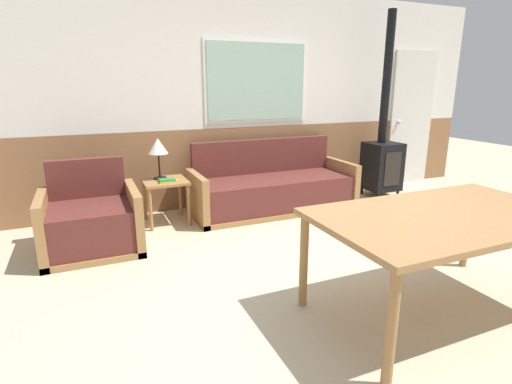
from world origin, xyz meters
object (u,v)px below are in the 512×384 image
at_px(side_table, 165,188).
at_px(wood_stove, 382,154).
at_px(armchair, 91,224).
at_px(table_lamp, 158,148).
at_px(dining_table, 445,222).
at_px(couch, 273,190).

bearing_deg(side_table, wood_stove, -1.24).
relative_size(armchair, wood_stove, 0.36).
relative_size(table_lamp, dining_table, 0.27).
bearing_deg(dining_table, table_lamp, 117.26).
bearing_deg(side_table, armchair, -147.99).
distance_m(couch, dining_table, 2.60).
bearing_deg(wood_stove, dining_table, -123.03).
distance_m(couch, armchair, 2.19).
xyz_separation_m(couch, side_table, (-1.33, 0.06, 0.15)).
relative_size(couch, table_lamp, 4.42).
xyz_separation_m(couch, armchair, (-2.15, -0.45, 0.00)).
bearing_deg(armchair, side_table, 30.55).
relative_size(table_lamp, wood_stove, 0.19).
xyz_separation_m(armchair, dining_table, (2.18, -2.13, 0.40)).
xyz_separation_m(side_table, table_lamp, (-0.04, 0.08, 0.45)).
bearing_deg(armchair, wood_stove, 5.11).
xyz_separation_m(dining_table, wood_stove, (1.67, 2.57, -0.06)).
bearing_deg(wood_stove, couch, 179.89).
bearing_deg(table_lamp, couch, -6.12).
bearing_deg(wood_stove, armchair, -173.44).
height_order(couch, armchair, couch).
height_order(couch, dining_table, couch).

